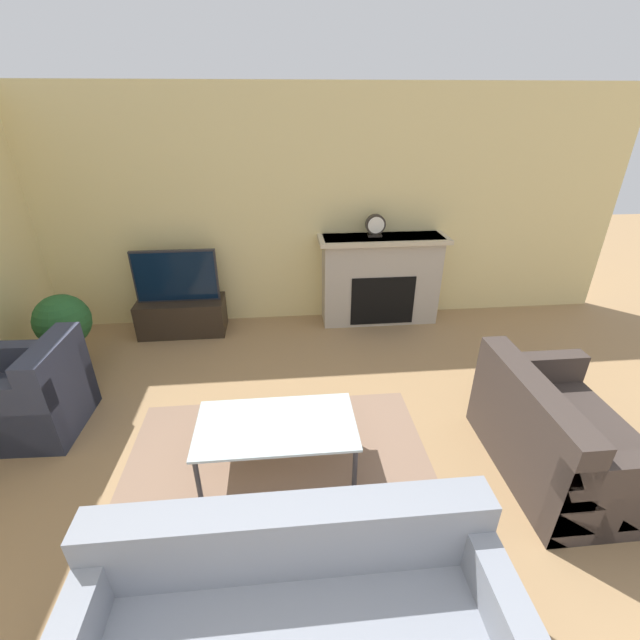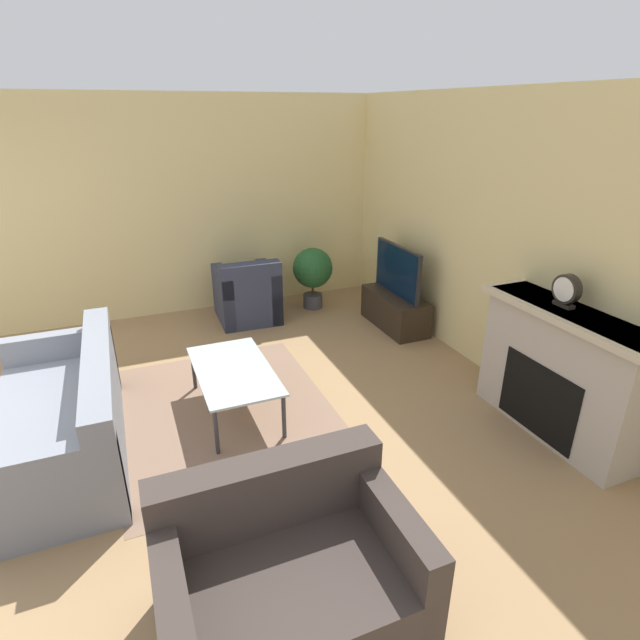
{
  "view_description": "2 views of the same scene",
  "coord_description": "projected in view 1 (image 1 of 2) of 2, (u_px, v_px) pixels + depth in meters",
  "views": [
    {
      "loc": [
        0.04,
        0.17,
        2.51
      ],
      "look_at": [
        0.35,
        3.4,
        0.84
      ],
      "focal_mm": 24.0,
      "sensor_mm": 36.0,
      "label": 1
    },
    {
      "loc": [
        3.77,
        1.84,
        2.52
      ],
      "look_at": [
        0.14,
        3.33,
        0.85
      ],
      "focal_mm": 28.0,
      "sensor_mm": 36.0,
      "label": 2
    }
  ],
  "objects": [
    {
      "name": "fireplace",
      "position": [
        380.0,
        278.0,
        5.24
      ],
      "size": [
        1.53,
        0.44,
        1.09
      ],
      "color": "#B2A899",
      "rests_on": "ground_plane"
    },
    {
      "name": "tv_stand",
      "position": [
        182.0,
        316.0,
        5.11
      ],
      "size": [
        1.0,
        0.43,
        0.42
      ],
      "color": "#2D2319",
      "rests_on": "ground_plane"
    },
    {
      "name": "wall_back",
      "position": [
        276.0,
        212.0,
        4.98
      ],
      "size": [
        8.4,
        0.06,
        2.7
      ],
      "color": "beige",
      "rests_on": "ground_plane"
    },
    {
      "name": "potted_plant",
      "position": [
        64.0,
        324.0,
        4.26
      ],
      "size": [
        0.53,
        0.53,
        0.82
      ],
      "color": "#47474C",
      "rests_on": "ground_plane"
    },
    {
      "name": "mantel_clock",
      "position": [
        375.0,
        225.0,
        4.94
      ],
      "size": [
        0.23,
        0.07,
        0.26
      ],
      "color": "#28231E",
      "rests_on": "fireplace"
    },
    {
      "name": "couch_loveseat",
      "position": [
        558.0,
        439.0,
        3.14
      ],
      "size": [
        0.89,
        1.27,
        0.82
      ],
      "rotation": [
        0.0,
        0.0,
        1.57
      ],
      "color": "#3D332D",
      "rests_on": "ground_plane"
    },
    {
      "name": "coffee_table",
      "position": [
        276.0,
        428.0,
        3.11
      ],
      "size": [
        1.16,
        0.63,
        0.42
      ],
      "color": "#333338",
      "rests_on": "ground_plane"
    },
    {
      "name": "armchair_by_window",
      "position": [
        31.0,
        399.0,
        3.55
      ],
      "size": [
        0.83,
        0.76,
        0.82
      ],
      "rotation": [
        0.0,
        0.0,
        -1.6
      ],
      "color": "#33384C",
      "rests_on": "ground_plane"
    },
    {
      "name": "area_rug",
      "position": [
        279.0,
        476.0,
        3.21
      ],
      "size": [
        2.36,
        1.83,
        0.0
      ],
      "color": "#896B56",
      "rests_on": "ground_plane"
    },
    {
      "name": "tv",
      "position": [
        176.0,
        276.0,
        4.88
      ],
      "size": [
        0.94,
        0.06,
        0.61
      ],
      "color": "#232328",
      "rests_on": "tv_stand"
    }
  ]
}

